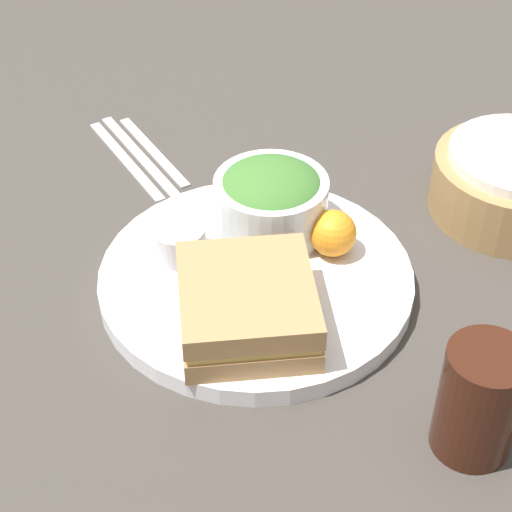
% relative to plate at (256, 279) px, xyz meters
% --- Properties ---
extents(ground_plane, '(4.00, 4.00, 0.00)m').
position_rel_plate_xyz_m(ground_plane, '(0.00, 0.00, -0.01)').
color(ground_plane, '#3D3833').
extents(plate, '(0.31, 0.31, 0.02)m').
position_rel_plate_xyz_m(plate, '(0.00, 0.00, 0.00)').
color(plate, silver).
rests_on(plate, ground_plane).
extents(sandwich, '(0.16, 0.15, 0.05)m').
position_rel_plate_xyz_m(sandwich, '(0.07, -0.04, 0.03)').
color(sandwich, '#A37A4C').
rests_on(sandwich, plate).
extents(salad_bowl, '(0.12, 0.12, 0.07)m').
position_rel_plate_xyz_m(salad_bowl, '(-0.06, 0.04, 0.05)').
color(salad_bowl, white).
rests_on(salad_bowl, plate).
extents(dressing_cup, '(0.05, 0.05, 0.03)m').
position_rel_plate_xyz_m(dressing_cup, '(-0.05, -0.06, 0.03)').
color(dressing_cup, '#B7B7BC').
rests_on(dressing_cup, plate).
extents(orange_wedge, '(0.05, 0.05, 0.05)m').
position_rel_plate_xyz_m(orange_wedge, '(0.00, 0.08, 0.03)').
color(orange_wedge, orange).
rests_on(orange_wedge, plate).
extents(drink_glass, '(0.07, 0.07, 0.10)m').
position_rel_plate_xyz_m(drink_glass, '(0.24, 0.09, 0.04)').
color(drink_glass, '#38190F').
rests_on(drink_glass, ground_plane).
extents(fork, '(0.19, 0.04, 0.01)m').
position_rel_plate_xyz_m(fork, '(-0.26, -0.06, -0.01)').
color(fork, '#B2B2B7').
rests_on(fork, ground_plane).
extents(knife, '(0.20, 0.04, 0.01)m').
position_rel_plate_xyz_m(knife, '(-0.26, -0.04, -0.01)').
color(knife, '#B2B2B7').
rests_on(knife, ground_plane).
extents(spoon, '(0.17, 0.04, 0.01)m').
position_rel_plate_xyz_m(spoon, '(-0.27, -0.02, -0.01)').
color(spoon, '#B2B2B7').
rests_on(spoon, ground_plane).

